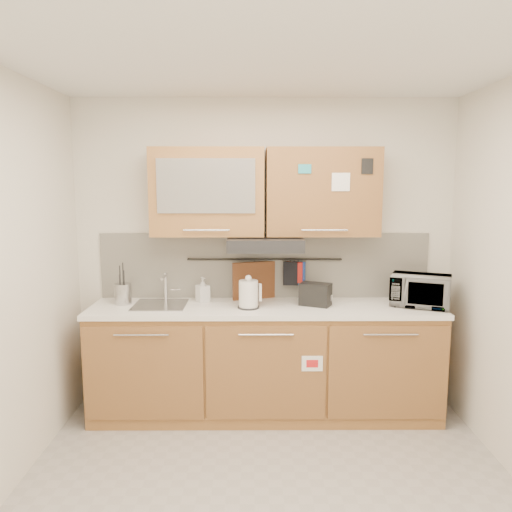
{
  "coord_description": "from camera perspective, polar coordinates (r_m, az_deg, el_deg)",
  "views": [
    {
      "loc": [
        -0.09,
        -2.73,
        1.91
      ],
      "look_at": [
        -0.07,
        1.05,
        1.35
      ],
      "focal_mm": 35.0,
      "sensor_mm": 36.0,
      "label": 1
    }
  ],
  "objects": [
    {
      "name": "upper_cabinets",
      "position": [
        4.06,
        0.97,
        7.33
      ],
      "size": [
        1.82,
        0.37,
        0.7
      ],
      "color": "#AB783C",
      "rests_on": "wall_back"
    },
    {
      "name": "backsplash",
      "position": [
        4.28,
        0.97,
        -1.1
      ],
      "size": [
        2.8,
        0.02,
        0.56
      ],
      "primitive_type": "cube",
      "color": "silver",
      "rests_on": "countertop"
    },
    {
      "name": "soap_bottle",
      "position": [
        4.19,
        -6.11,
        -3.83
      ],
      "size": [
        0.13,
        0.13,
        0.21
      ],
      "primitive_type": "imported",
      "rotation": [
        0.0,
        0.0,
        0.58
      ],
      "color": "#999999",
      "rests_on": "countertop"
    },
    {
      "name": "wall_back",
      "position": [
        4.28,
        0.97,
        0.25
      ],
      "size": [
        3.2,
        0.0,
        3.2
      ],
      "primitive_type": "plane",
      "rotation": [
        1.57,
        0.0,
        0.0
      ],
      "color": "silver",
      "rests_on": "ground"
    },
    {
      "name": "base_cabinet",
      "position": [
        4.2,
        1.03,
        -12.52
      ],
      "size": [
        2.8,
        0.64,
        0.88
      ],
      "color": "#AB783C",
      "rests_on": "floor"
    },
    {
      "name": "dark_pouch",
      "position": [
        4.25,
        3.98,
        -2.01
      ],
      "size": [
        0.13,
        0.04,
        0.2
      ],
      "primitive_type": "cube",
      "rotation": [
        0.0,
        0.0,
        -0.06
      ],
      "color": "black",
      "rests_on": "utensil_rail"
    },
    {
      "name": "floor",
      "position": [
        3.33,
        1.54,
        -26.49
      ],
      "size": [
        3.2,
        3.2,
        0.0
      ],
      "primitive_type": "plane",
      "color": "#9E9993",
      "rests_on": "ground"
    },
    {
      "name": "oven_mitt",
      "position": [
        4.25,
        4.85,
        -2.0
      ],
      "size": [
        0.12,
        0.06,
        0.2
      ],
      "primitive_type": "cube",
      "rotation": [
        0.0,
        0.0,
        -0.25
      ],
      "color": "navy",
      "rests_on": "utensil_rail"
    },
    {
      "name": "countertop",
      "position": [
        4.05,
        1.05,
        -5.99
      ],
      "size": [
        2.82,
        0.62,
        0.04
      ],
      "primitive_type": "cube",
      "color": "white",
      "rests_on": "base_cabinet"
    },
    {
      "name": "sink",
      "position": [
        4.13,
        -10.87,
        -5.51
      ],
      "size": [
        0.42,
        0.4,
        0.26
      ],
      "color": "silver",
      "rests_on": "countertop"
    },
    {
      "name": "toaster",
      "position": [
        4.07,
        6.81,
        -4.34
      ],
      "size": [
        0.28,
        0.23,
        0.18
      ],
      "rotation": [
        0.0,
        0.0,
        -0.43
      ],
      "color": "black",
      "rests_on": "countertop"
    },
    {
      "name": "microwave",
      "position": [
        4.23,
        18.28,
        -3.77
      ],
      "size": [
        0.54,
        0.46,
        0.25
      ],
      "primitive_type": "imported",
      "rotation": [
        0.0,
        0.0,
        -0.39
      ],
      "color": "#999999",
      "rests_on": "countertop"
    },
    {
      "name": "utensil_crock",
      "position": [
        4.23,
        -14.95,
        -4.16
      ],
      "size": [
        0.16,
        0.16,
        0.34
      ],
      "rotation": [
        0.0,
        0.0,
        -0.21
      ],
      "color": "#ABACB0",
      "rests_on": "countertop"
    },
    {
      "name": "kettle",
      "position": [
        3.95,
        -0.85,
        -4.47
      ],
      "size": [
        0.2,
        0.19,
        0.27
      ],
      "rotation": [
        0.0,
        0.0,
        0.3
      ],
      "color": "silver",
      "rests_on": "countertop"
    },
    {
      "name": "pot_holder",
      "position": [
        4.25,
        4.4,
        -1.86
      ],
      "size": [
        0.14,
        0.07,
        0.18
      ],
      "primitive_type": "cube",
      "rotation": [
        0.0,
        0.0,
        -0.37
      ],
      "color": "red",
      "rests_on": "utensil_rail"
    },
    {
      "name": "ceiling",
      "position": [
        2.82,
        1.76,
        22.63
      ],
      "size": [
        3.2,
        3.2,
        0.0
      ],
      "primitive_type": "plane",
      "rotation": [
        3.14,
        0.0,
        0.0
      ],
      "color": "white",
      "rests_on": "wall_back"
    },
    {
      "name": "range_hood",
      "position": [
        4.01,
        1.05,
        1.44
      ],
      "size": [
        0.6,
        0.46,
        0.1
      ],
      "primitive_type": "cube",
      "color": "black",
      "rests_on": "upper_cabinets"
    },
    {
      "name": "utensil_rail",
      "position": [
        4.23,
        0.98,
        -0.38
      ],
      "size": [
        1.3,
        0.02,
        0.02
      ],
      "primitive_type": "cylinder",
      "rotation": [
        0.0,
        1.57,
        0.0
      ],
      "color": "black",
      "rests_on": "backsplash"
    },
    {
      "name": "cutting_board",
      "position": [
        4.26,
        -0.14,
        -3.86
      ],
      "size": [
        0.38,
        0.15,
        0.48
      ],
      "primitive_type": "cube",
      "rotation": [
        0.0,
        0.0,
        0.32
      ],
      "color": "brown",
      "rests_on": "utensil_rail"
    }
  ]
}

